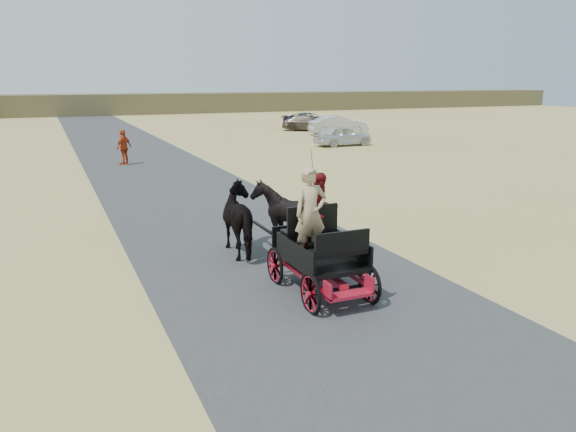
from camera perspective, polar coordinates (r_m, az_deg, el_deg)
name	(u,v)px	position (r m, az deg, el deg)	size (l,w,h in m)	color
ground	(310,293)	(11.27, 2.24, -7.79)	(140.00, 140.00, 0.00)	tan
road	(310,292)	(11.27, 2.24, -7.77)	(6.00, 140.00, 0.01)	#38383A
ridge_far	(83,105)	(71.65, -20.12, 10.58)	(140.00, 6.00, 2.40)	brown
carriage	(320,275)	(11.21, 3.27, -5.97)	(1.30, 2.40, 0.72)	black
horse_left	(244,220)	(13.52, -4.50, -0.38)	(0.91, 2.01, 1.70)	black
horse_right	(286,215)	(13.90, -0.22, 0.07)	(1.37, 1.54, 1.70)	black
driver_man	(310,213)	(10.81, 2.30, 0.27)	(0.66, 0.43, 1.80)	tan
passenger_woman	(321,211)	(11.53, 3.35, 0.54)	(0.77, 0.60, 1.58)	#660C0F
pedestrian	(124,147)	(29.03, -16.33, 6.72)	(1.01, 0.42, 1.73)	#B03614
car_a	(343,136)	(36.14, 5.58, 8.13)	(1.51, 3.74, 1.27)	silver
car_b	(338,125)	(43.21, 5.10, 9.16)	(1.53, 4.40, 1.45)	#B2B2B7
car_c	(308,123)	(46.62, 2.09, 9.42)	(1.76, 4.33, 1.26)	brown
car_d	(310,120)	(50.16, 2.23, 9.73)	(2.09, 4.53, 1.26)	navy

